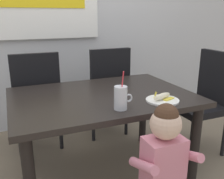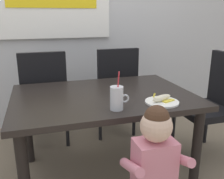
{
  "view_description": "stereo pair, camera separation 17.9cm",
  "coord_description": "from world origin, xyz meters",
  "px_view_note": "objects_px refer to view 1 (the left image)",
  "views": [
    {
      "loc": [
        -0.62,
        -1.68,
        1.28
      ],
      "look_at": [
        0.04,
        -0.09,
        0.76
      ],
      "focal_mm": 40.05,
      "sensor_mm": 36.0,
      "label": 1
    },
    {
      "loc": [
        -0.46,
        -1.74,
        1.28
      ],
      "look_at": [
        0.04,
        -0.09,
        0.76
      ],
      "focal_mm": 40.05,
      "sensor_mm": 36.0,
      "label": 2
    }
  ],
  "objects_px": {
    "snack_plate": "(162,100)",
    "peeled_banana": "(162,96)",
    "toddler_standing": "(164,157)",
    "dining_table": "(102,106)",
    "dining_chair_right": "(106,87)",
    "dining_chair_left": "(36,96)",
    "dining_chair_far": "(205,97)",
    "milk_cup": "(120,99)"
  },
  "relations": [
    {
      "from": "snack_plate",
      "to": "peeled_banana",
      "type": "xyz_separation_m",
      "value": [
        0.0,
        0.01,
        0.03
      ]
    },
    {
      "from": "toddler_standing",
      "to": "peeled_banana",
      "type": "xyz_separation_m",
      "value": [
        0.23,
        0.38,
        0.21
      ]
    },
    {
      "from": "toddler_standing",
      "to": "dining_table",
      "type": "bearing_deg",
      "value": 98.88
    },
    {
      "from": "dining_table",
      "to": "peeled_banana",
      "type": "xyz_separation_m",
      "value": [
        0.34,
        -0.3,
        0.12
      ]
    },
    {
      "from": "dining_table",
      "to": "snack_plate",
      "type": "bearing_deg",
      "value": -42.25
    },
    {
      "from": "dining_table",
      "to": "dining_chair_right",
      "type": "distance_m",
      "value": 0.77
    },
    {
      "from": "toddler_standing",
      "to": "snack_plate",
      "type": "height_order",
      "value": "toddler_standing"
    },
    {
      "from": "dining_chair_left",
      "to": "dining_chair_far",
      "type": "xyz_separation_m",
      "value": [
        1.46,
        -0.64,
        0.0
      ]
    },
    {
      "from": "dining_table",
      "to": "toddler_standing",
      "type": "height_order",
      "value": "toddler_standing"
    },
    {
      "from": "dining_chair_left",
      "to": "dining_chair_right",
      "type": "height_order",
      "value": "same"
    },
    {
      "from": "dining_chair_left",
      "to": "snack_plate",
      "type": "distance_m",
      "value": 1.24
    },
    {
      "from": "dining_chair_far",
      "to": "peeled_banana",
      "type": "xyz_separation_m",
      "value": [
        -0.7,
        -0.33,
        0.19
      ]
    },
    {
      "from": "dining_chair_left",
      "to": "dining_chair_right",
      "type": "bearing_deg",
      "value": -177.73
    },
    {
      "from": "peeled_banana",
      "to": "dining_chair_left",
      "type": "bearing_deg",
      "value": 127.95
    },
    {
      "from": "dining_chair_right",
      "to": "snack_plate",
      "type": "xyz_separation_m",
      "value": [
        0.03,
        -1.0,
        0.17
      ]
    },
    {
      "from": "dining_chair_left",
      "to": "milk_cup",
      "type": "xyz_separation_m",
      "value": [
        0.42,
        -1.0,
        0.23
      ]
    },
    {
      "from": "toddler_standing",
      "to": "peeled_banana",
      "type": "height_order",
      "value": "toddler_standing"
    },
    {
      "from": "dining_chair_far",
      "to": "toddler_standing",
      "type": "xyz_separation_m",
      "value": [
        -0.93,
        -0.71,
        -0.02
      ]
    },
    {
      "from": "dining_table",
      "to": "dining_chair_left",
      "type": "height_order",
      "value": "dining_chair_left"
    },
    {
      "from": "dining_chair_far",
      "to": "milk_cup",
      "type": "height_order",
      "value": "dining_chair_far"
    },
    {
      "from": "dining_chair_left",
      "to": "peeled_banana",
      "type": "relative_size",
      "value": 5.48
    },
    {
      "from": "dining_chair_right",
      "to": "milk_cup",
      "type": "height_order",
      "value": "dining_chair_right"
    },
    {
      "from": "toddler_standing",
      "to": "milk_cup",
      "type": "bearing_deg",
      "value": 107.24
    },
    {
      "from": "toddler_standing",
      "to": "dining_chair_left",
      "type": "bearing_deg",
      "value": 111.23
    },
    {
      "from": "dining_table",
      "to": "snack_plate",
      "type": "relative_size",
      "value": 5.8
    },
    {
      "from": "dining_chair_left",
      "to": "snack_plate",
      "type": "height_order",
      "value": "dining_chair_left"
    },
    {
      "from": "dining_table",
      "to": "toddler_standing",
      "type": "distance_m",
      "value": 0.69
    },
    {
      "from": "dining_chair_left",
      "to": "peeled_banana",
      "type": "xyz_separation_m",
      "value": [
        0.75,
        -0.97,
        0.19
      ]
    },
    {
      "from": "dining_chair_left",
      "to": "milk_cup",
      "type": "bearing_deg",
      "value": 112.56
    },
    {
      "from": "toddler_standing",
      "to": "dining_chair_far",
      "type": "bearing_deg",
      "value": 37.24
    },
    {
      "from": "dining_chair_far",
      "to": "toddler_standing",
      "type": "height_order",
      "value": "dining_chair_far"
    },
    {
      "from": "toddler_standing",
      "to": "milk_cup",
      "type": "xyz_separation_m",
      "value": [
        -0.11,
        0.34,
        0.24
      ]
    },
    {
      "from": "peeled_banana",
      "to": "milk_cup",
      "type": "bearing_deg",
      "value": -173.91
    },
    {
      "from": "dining_chair_left",
      "to": "snack_plate",
      "type": "relative_size",
      "value": 4.17
    },
    {
      "from": "toddler_standing",
      "to": "snack_plate",
      "type": "distance_m",
      "value": 0.47
    },
    {
      "from": "milk_cup",
      "to": "peeled_banana",
      "type": "bearing_deg",
      "value": 6.09
    },
    {
      "from": "dining_chair_right",
      "to": "toddler_standing",
      "type": "xyz_separation_m",
      "value": [
        -0.2,
        -1.37,
        -0.02
      ]
    },
    {
      "from": "dining_table",
      "to": "dining_chair_far",
      "type": "bearing_deg",
      "value": 1.88
    },
    {
      "from": "dining_chair_right",
      "to": "snack_plate",
      "type": "bearing_deg",
      "value": 91.44
    },
    {
      "from": "dining_chair_left",
      "to": "toddler_standing",
      "type": "height_order",
      "value": "dining_chair_left"
    },
    {
      "from": "dining_chair_left",
      "to": "milk_cup",
      "type": "relative_size",
      "value": 3.82
    },
    {
      "from": "snack_plate",
      "to": "milk_cup",
      "type": "bearing_deg",
      "value": -175.12
    }
  ]
}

